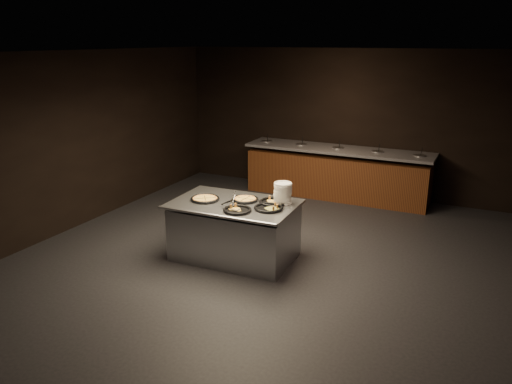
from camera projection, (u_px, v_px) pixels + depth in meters
room at (261, 166)px, 6.62m from camera, size 7.02×8.02×2.92m
salad_bar at (336, 176)px, 9.98m from camera, size 3.70×0.83×1.18m
serving_counter at (235, 231)px, 7.21m from camera, size 1.80×1.19×0.84m
plate_stack at (283, 193)px, 6.99m from camera, size 0.25×0.25×0.30m
pan_veggie_whole at (205, 199)px, 7.19m from camera, size 0.42×0.42×0.04m
pan_cheese_whole at (245, 199)px, 7.17m from camera, size 0.38×0.38×0.04m
pan_cheese_slices_a at (273, 202)px, 7.05m from camera, size 0.41×0.41×0.04m
pan_cheese_slices_b at (237, 210)px, 6.72m from camera, size 0.39×0.39×0.04m
pan_veggie_slices at (269, 208)px, 6.80m from camera, size 0.40×0.40×0.04m
server_left at (233, 197)px, 7.08m from camera, size 0.13×0.32×0.16m
server_right at (229, 205)px, 6.77m from camera, size 0.30×0.10×0.14m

